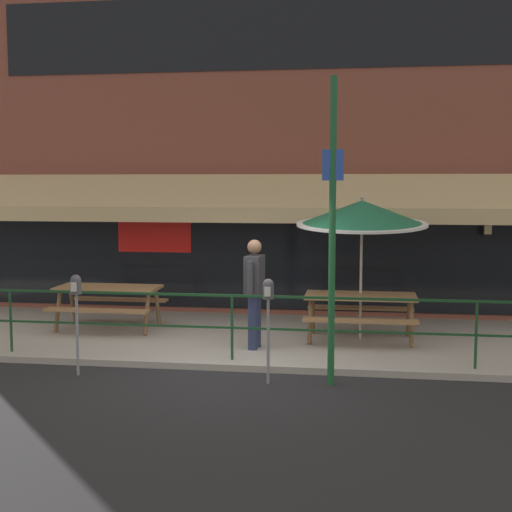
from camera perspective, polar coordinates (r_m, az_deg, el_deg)
The scene contains 11 objects.
ground_plane at distance 10.31m, azimuth -2.22°, elevation -9.23°, with size 120.00×120.00×0.00m, color #232326.
patio_deck at distance 12.21m, azimuth -0.47°, elevation -6.58°, with size 15.00×4.00×0.10m, color #ADA89E.
restaurant_building at distance 14.17m, azimuth 0.95°, elevation 10.85°, with size 15.00×1.60×7.88m.
patio_railing at distance 10.42m, azimuth -1.93°, elevation -4.55°, with size 13.84×0.04×0.97m.
picnic_table_left at distance 12.85m, azimuth -11.74°, elevation -3.10°, with size 1.80×1.42×0.76m.
picnic_table_centre at distance 11.81m, azimuth 8.36°, elevation -3.83°, with size 1.80×1.42×0.76m.
patio_umbrella_centre at distance 11.79m, azimuth 8.47°, elevation 3.36°, with size 2.14×2.14×2.38m.
pedestrian_walking at distance 11.09m, azimuth -0.12°, elevation -2.56°, with size 0.29×0.62×1.71m.
parking_meter_near at distance 10.18m, azimuth -14.20°, elevation -2.98°, with size 0.15×0.16×1.42m.
parking_meter_far at distance 9.46m, azimuth 0.98°, elevation -3.47°, with size 0.15×0.16×1.42m.
street_sign_pole at distance 9.35m, azimuth 6.12°, elevation 2.14°, with size 0.28×0.09×4.05m.
Camera 1 is at (1.86, -9.77, 2.69)m, focal length 50.00 mm.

